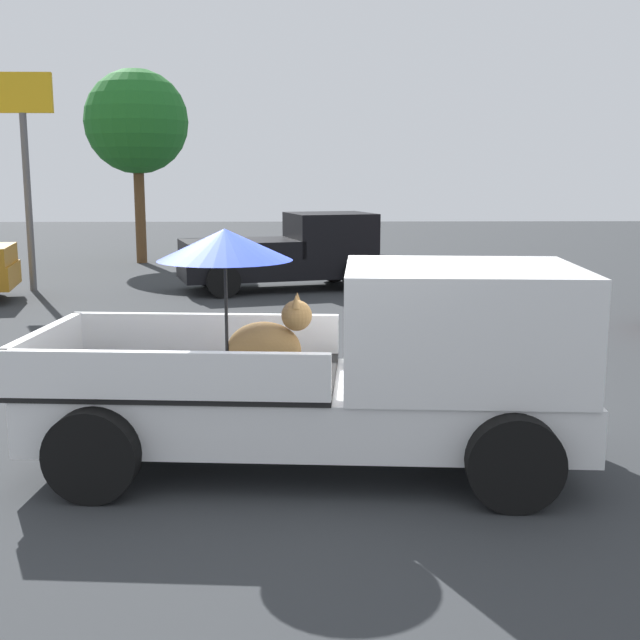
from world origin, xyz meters
TOP-DOWN VIEW (x-y plane):
  - ground_plane at (0.00, 0.00)m, footprint 80.00×80.00m
  - pickup_truck_main at (0.46, -0.05)m, footprint 5.18×2.56m
  - pickup_truck_far at (-0.33, 11.94)m, footprint 5.11×3.16m
  - motel_sign at (-6.43, 11.81)m, footprint 1.40×0.16m
  - tree_by_lot at (-5.04, 17.87)m, footprint 3.12×3.12m

SIDE VIEW (x-z plane):
  - ground_plane at x=0.00m, z-range 0.00..0.00m
  - pickup_truck_far at x=-0.33m, z-range -0.03..1.77m
  - pickup_truck_main at x=0.46m, z-range -0.15..2.09m
  - motel_sign at x=-6.43m, z-range 1.02..6.02m
  - tree_by_lot at x=-5.04m, z-range 1.33..7.18m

